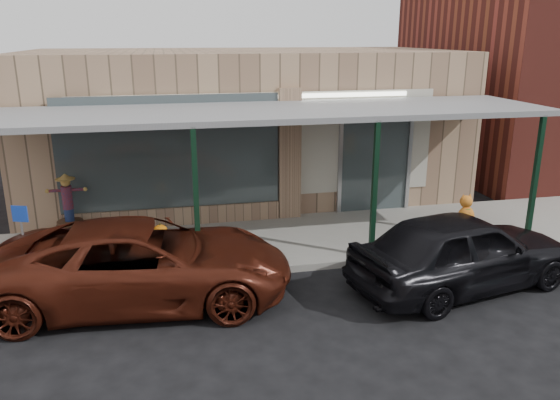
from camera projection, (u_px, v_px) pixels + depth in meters
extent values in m
plane|color=black|center=(316.00, 322.00, 9.19)|extent=(120.00, 120.00, 0.00)
cube|color=gray|center=(274.00, 241.00, 12.53)|extent=(40.00, 3.20, 0.15)
cube|color=tan|center=(243.00, 123.00, 16.24)|extent=(12.00, 6.00, 4.20)
cube|color=#404B4E|center=(171.00, 155.00, 12.92)|extent=(5.20, 0.06, 2.80)
cube|color=#404B4E|center=(374.00, 160.00, 14.20)|extent=(1.80, 0.06, 2.80)
cube|color=tan|center=(289.00, 157.00, 13.60)|extent=(0.55, 0.30, 3.40)
cube|color=tan|center=(174.00, 216.00, 13.41)|extent=(5.20, 0.30, 0.50)
cube|color=#B1AC9D|center=(261.00, 146.00, 13.44)|extent=(9.00, 0.02, 2.60)
cube|color=white|center=(261.00, 97.00, 13.06)|extent=(7.50, 0.03, 0.10)
cube|color=gray|center=(273.00, 112.00, 11.67)|extent=(12.00, 3.00, 0.12)
cube|color=black|center=(196.00, 203.00, 10.39)|extent=(0.10, 0.10, 2.95)
cube|color=black|center=(374.00, 192.00, 11.11)|extent=(0.10, 0.10, 2.95)
cube|color=black|center=(535.00, 182.00, 11.85)|extent=(0.10, 0.10, 2.95)
cylinder|color=#4E311F|center=(71.00, 229.00, 12.57)|extent=(0.63, 0.63, 0.39)
cylinder|color=navy|center=(69.00, 215.00, 12.48)|extent=(0.23, 0.23, 0.29)
cylinder|color=maroon|center=(67.00, 198.00, 12.36)|extent=(0.25, 0.25, 0.53)
sphere|color=#B37B45|center=(65.00, 182.00, 12.25)|extent=(0.21, 0.21, 0.21)
cone|color=#B37B45|center=(65.00, 177.00, 12.21)|extent=(0.35, 0.35, 0.14)
cylinder|color=#4E311F|center=(161.00, 244.00, 11.66)|extent=(0.59, 0.59, 0.37)
ellipsoid|color=orange|center=(160.00, 230.00, 11.57)|extent=(0.30, 0.30, 0.24)
cylinder|color=#4C471E|center=(160.00, 224.00, 11.53)|extent=(0.04, 0.04, 0.06)
cylinder|color=gray|center=(25.00, 251.00, 10.21)|extent=(0.04, 0.04, 1.18)
cube|color=blue|center=(20.00, 214.00, 10.00)|extent=(0.30, 0.12, 0.31)
imported|color=black|center=(463.00, 251.00, 10.20)|extent=(4.70, 2.66, 1.51)
ellipsoid|color=orange|center=(466.00, 217.00, 11.05)|extent=(0.35, 0.29, 0.45)
sphere|color=orange|center=(466.00, 202.00, 11.00)|extent=(0.25, 0.25, 0.25)
cylinder|color=#1B7B1D|center=(467.00, 209.00, 10.99)|extent=(0.17, 0.17, 0.02)
imported|color=#4C1A0F|center=(143.00, 263.00, 9.71)|extent=(5.48, 2.86, 1.47)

